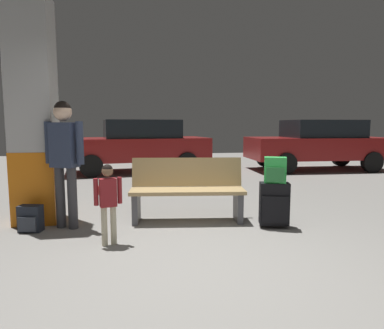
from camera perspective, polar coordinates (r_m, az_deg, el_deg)
ground_plane at (r=7.18m, az=-4.77°, el=-4.70°), size 18.00×18.00×0.10m
structural_pillar at (r=5.19m, az=-25.12°, el=7.91°), size 0.57×0.57×3.08m
bench at (r=4.84m, az=-0.79°, el=-4.28°), size 1.65×0.72×0.89m
suitcase at (r=4.65m, az=13.67°, el=-6.46°), size 0.42×0.31×0.60m
backpack_bright at (r=4.57m, az=13.82°, el=-0.95°), size 0.32×0.27×0.34m
child at (r=3.93m, az=-13.98°, el=-5.14°), size 0.31×0.18×0.93m
adult at (r=4.70m, az=-20.70°, el=2.18°), size 0.52×0.33×1.67m
backpack_dark_floor at (r=4.85m, az=-25.57°, el=-8.26°), size 0.31×0.24×0.34m
parked_car_far at (r=10.05m, az=-9.10°, el=3.40°), size 4.29×2.24×1.51m
parked_car_side at (r=11.01m, az=20.41°, el=3.35°), size 4.17×1.93×1.51m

